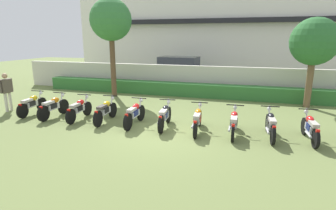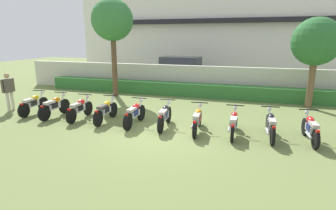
% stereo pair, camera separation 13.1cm
% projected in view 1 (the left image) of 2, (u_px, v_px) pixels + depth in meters
% --- Properties ---
extents(ground, '(60.00, 60.00, 0.00)m').
position_uv_depth(ground, '(161.00, 133.00, 9.42)').
color(ground, olive).
extents(building, '(24.37, 6.50, 8.45)m').
position_uv_depth(building, '(220.00, 26.00, 24.12)').
color(building, white).
rests_on(building, ground).
extents(compound_wall, '(23.15, 0.30, 1.65)m').
position_uv_depth(compound_wall, '(198.00, 80.00, 15.67)').
color(compound_wall, beige).
rests_on(compound_wall, ground).
extents(hedge_row, '(18.52, 0.70, 0.73)m').
position_uv_depth(hedge_row, '(196.00, 90.00, 15.13)').
color(hedge_row, '#337033').
rests_on(hedge_row, ground).
extents(parked_car, '(4.63, 2.35, 1.89)m').
position_uv_depth(parked_car, '(181.00, 70.00, 19.43)').
color(parked_car, navy).
rests_on(parked_car, ground).
extents(tree_near_inspector, '(2.24, 2.24, 5.26)m').
position_uv_depth(tree_near_inspector, '(111.00, 21.00, 14.50)').
color(tree_near_inspector, brown).
rests_on(tree_near_inspector, ground).
extents(tree_far_side, '(2.14, 2.14, 4.11)m').
position_uv_depth(tree_far_side, '(314.00, 42.00, 12.18)').
color(tree_far_side, brown).
rests_on(tree_far_side, ground).
extents(motorcycle_in_row_0, '(0.60, 1.81, 0.96)m').
position_uv_depth(motorcycle_in_row_0, '(32.00, 104.00, 11.58)').
color(motorcycle_in_row_0, black).
rests_on(motorcycle_in_row_0, ground).
extents(motorcycle_in_row_1, '(0.60, 1.84, 0.97)m').
position_uv_depth(motorcycle_in_row_1, '(53.00, 107.00, 11.14)').
color(motorcycle_in_row_1, black).
rests_on(motorcycle_in_row_1, ground).
extents(motorcycle_in_row_2, '(0.60, 1.83, 0.96)m').
position_uv_depth(motorcycle_in_row_2, '(79.00, 109.00, 10.84)').
color(motorcycle_in_row_2, black).
rests_on(motorcycle_in_row_2, ground).
extents(motorcycle_in_row_3, '(0.60, 1.89, 0.97)m').
position_uv_depth(motorcycle_in_row_3, '(105.00, 111.00, 10.54)').
color(motorcycle_in_row_3, black).
rests_on(motorcycle_in_row_3, ground).
extents(motorcycle_in_row_4, '(0.60, 1.88, 0.97)m').
position_uv_depth(motorcycle_in_row_4, '(135.00, 114.00, 10.12)').
color(motorcycle_in_row_4, black).
rests_on(motorcycle_in_row_4, ground).
extents(motorcycle_in_row_5, '(0.60, 1.87, 0.97)m').
position_uv_depth(motorcycle_in_row_5, '(165.00, 116.00, 9.86)').
color(motorcycle_in_row_5, black).
rests_on(motorcycle_in_row_5, ground).
extents(motorcycle_in_row_6, '(0.60, 1.92, 0.95)m').
position_uv_depth(motorcycle_in_row_6, '(198.00, 119.00, 9.46)').
color(motorcycle_in_row_6, black).
rests_on(motorcycle_in_row_6, ground).
extents(motorcycle_in_row_7, '(0.60, 1.87, 0.94)m').
position_uv_depth(motorcycle_in_row_7, '(234.00, 122.00, 9.12)').
color(motorcycle_in_row_7, black).
rests_on(motorcycle_in_row_7, ground).
extents(motorcycle_in_row_8, '(0.60, 1.88, 0.97)m').
position_uv_depth(motorcycle_in_row_8, '(271.00, 124.00, 8.87)').
color(motorcycle_in_row_8, black).
rests_on(motorcycle_in_row_8, ground).
extents(motorcycle_in_row_9, '(0.60, 1.80, 0.95)m').
position_uv_depth(motorcycle_in_row_9, '(310.00, 128.00, 8.58)').
color(motorcycle_in_row_9, black).
rests_on(motorcycle_in_row_9, ground).
extents(inspector_person, '(0.23, 0.68, 1.70)m').
position_uv_depth(inspector_person, '(6.00, 89.00, 11.97)').
color(inspector_person, beige).
rests_on(inspector_person, ground).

